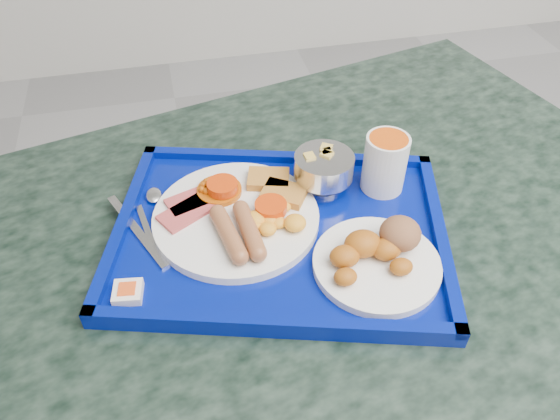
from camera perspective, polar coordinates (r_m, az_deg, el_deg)
The scene contains 9 objects.
table at distance 0.95m, azimuth 1.90°, elevation -10.81°, with size 1.37×1.08×0.76m.
tray at distance 0.79m, azimuth 0.00°, elevation -2.44°, with size 0.55×0.47×0.03m.
main_plate at distance 0.80m, azimuth -4.21°, elevation -0.45°, with size 0.24×0.24×0.04m.
bread_plate at distance 0.74m, azimuth 10.26°, elevation -4.63°, with size 0.17×0.17×0.06m.
fruit_bowl at distance 0.83m, azimuth 4.60°, elevation 4.49°, with size 0.09×0.09×0.06m.
juice_cup at distance 0.84m, azimuth 10.93°, elevation 4.98°, with size 0.07×0.07×0.09m.
spoon at distance 0.85m, azimuth -13.24°, elevation 0.55°, with size 0.04×0.15×0.01m.
knife at distance 0.81m, azimuth -14.75°, elevation -2.05°, with size 0.01×0.18×0.00m, color silver.
jam_packet at distance 0.73m, azimuth -15.62°, elevation -8.27°, with size 0.04×0.04×0.01m.
Camera 1 is at (-1.35, 0.43, 1.34)m, focal length 35.00 mm.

